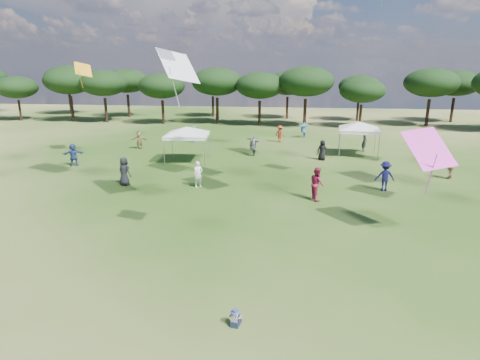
% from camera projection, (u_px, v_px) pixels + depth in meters
% --- Properties ---
extents(tree_line, '(108.78, 17.63, 7.77)m').
position_uv_depth(tree_line, '(299.00, 83.00, 53.17)').
color(tree_line, black).
rests_on(tree_line, ground).
extents(tent_left, '(6.66, 6.66, 3.14)m').
position_uv_depth(tent_left, '(187.00, 128.00, 31.78)').
color(tent_left, gray).
rests_on(tent_left, ground).
extents(tent_right, '(6.61, 6.61, 3.22)m').
position_uv_depth(tent_right, '(360.00, 123.00, 33.99)').
color(tent_right, gray).
rests_on(tent_right, ground).
extents(toddler, '(0.40, 0.43, 0.56)m').
position_uv_depth(toddler, '(235.00, 318.00, 11.77)').
color(toddler, '#161F32').
rests_on(toddler, ground).
extents(festival_crowd, '(29.50, 23.06, 1.92)m').
position_uv_depth(festival_crowd, '(261.00, 149.00, 33.10)').
color(festival_crowd, silver).
rests_on(festival_crowd, ground).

